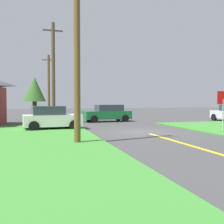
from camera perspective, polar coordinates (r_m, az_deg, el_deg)
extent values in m
plane|color=#424242|center=(17.54, 6.57, -4.15)|extent=(120.00, 120.00, 0.00)
cylinder|color=#9EA0A8|center=(18.21, 22.00, -0.76)|extent=(0.07, 0.07, 2.09)
cube|color=red|center=(18.19, 22.05, 2.77)|extent=(0.80, 0.07, 0.80)
cube|color=white|center=(19.34, -12.23, -1.69)|extent=(4.01, 2.17, 0.76)
cube|color=#2D3842|center=(19.26, -13.06, 0.31)|extent=(2.27, 1.79, 0.60)
cylinder|color=black|center=(20.46, -8.95, -2.30)|extent=(0.70, 0.29, 0.68)
cylinder|color=black|center=(18.73, -7.85, -2.70)|extent=(0.70, 0.29, 0.68)
cylinder|color=black|center=(20.09, -16.30, -2.44)|extent=(0.70, 0.29, 0.68)
cylinder|color=black|center=(18.34, -15.87, -2.88)|extent=(0.70, 0.29, 0.68)
cube|color=#196B33|center=(26.24, -1.08, -0.62)|extent=(4.63, 2.21, 0.76)
cube|color=#2D3842|center=(26.29, -0.62, 0.87)|extent=(2.60, 1.81, 0.60)
cylinder|color=black|center=(24.95, -3.71, -1.46)|extent=(0.70, 0.28, 0.68)
cylinder|color=black|center=(26.64, -4.80, -1.23)|extent=(0.70, 0.28, 0.68)
cylinder|color=black|center=(25.98, 2.74, -1.31)|extent=(0.70, 0.28, 0.68)
cylinder|color=black|center=(27.61, 1.30, -1.10)|extent=(0.70, 0.28, 0.68)
cylinder|color=black|center=(29.48, 20.40, -1.03)|extent=(0.26, 0.69, 0.68)
cylinder|color=brown|center=(12.81, -7.28, 12.49)|extent=(0.30, 0.30, 8.46)
cylinder|color=brown|center=(25.87, -12.07, 7.95)|extent=(0.32, 0.32, 9.10)
cube|color=brown|center=(26.53, -12.14, 16.19)|extent=(1.80, 0.23, 0.12)
cylinder|color=brown|center=(39.02, -12.98, 5.42)|extent=(0.32, 0.32, 8.31)
cube|color=brown|center=(39.37, -13.03, 10.49)|extent=(1.76, 0.61, 0.12)
cylinder|color=brown|center=(31.82, -15.72, 0.38)|extent=(0.47, 0.47, 1.93)
cone|color=#306123|center=(31.84, -15.76, 4.56)|extent=(2.46, 2.46, 2.71)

